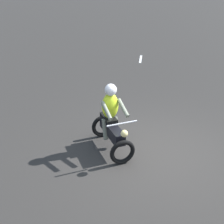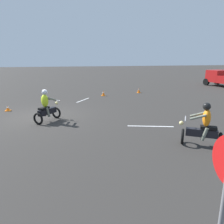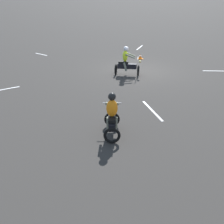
% 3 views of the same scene
% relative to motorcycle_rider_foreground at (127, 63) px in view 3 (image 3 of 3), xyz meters
% --- Properties ---
extents(ground_plane, '(120.00, 120.00, 0.00)m').
position_rel_motorcycle_rider_foreground_xyz_m(ground_plane, '(-1.06, -0.38, -0.73)').
color(ground_plane, '#2D2B28').
extents(motorcycle_rider_foreground, '(1.47, 1.34, 1.66)m').
position_rel_motorcycle_rider_foreground_xyz_m(motorcycle_rider_foreground, '(0.00, 0.00, 0.00)').
color(motorcycle_rider_foreground, black).
rests_on(motorcycle_rider_foreground, ground).
extents(motorcycle_rider_background, '(1.23, 1.51, 1.66)m').
position_rel_motorcycle_rider_foreground_xyz_m(motorcycle_rider_background, '(4.42, 5.87, 0.00)').
color(motorcycle_rider_background, black).
rests_on(motorcycle_rider_background, ground).
extents(traffic_cone_mid_center, '(0.32, 0.32, 0.31)m').
position_rel_motorcycle_rider_foreground_xyz_m(traffic_cone_mid_center, '(-2.80, -2.55, -0.58)').
color(traffic_cone_mid_center, orange).
rests_on(traffic_cone_mid_center, ground).
extents(lane_stripe_e, '(1.32, 0.15, 0.01)m').
position_rel_motorcycle_rider_foreground_xyz_m(lane_stripe_e, '(6.58, -1.10, -0.72)').
color(lane_stripe_e, silver).
rests_on(lane_stripe_e, ground).
extents(lane_stripe_n, '(0.66, 2.14, 0.01)m').
position_rel_motorcycle_rider_foreground_xyz_m(lane_stripe_n, '(1.82, 4.88, -0.72)').
color(lane_stripe_n, silver).
rests_on(lane_stripe_n, ground).
extents(lane_stripe_nw, '(1.65, 1.13, 0.01)m').
position_rel_motorcycle_rider_foreground_xyz_m(lane_stripe_nw, '(-5.23, 2.20, -0.72)').
color(lane_stripe_nw, silver).
rests_on(lane_stripe_nw, ground).
extents(lane_stripe_sw, '(1.35, 1.15, 0.01)m').
position_rel_motorcycle_rider_foreground_xyz_m(lane_stripe_sw, '(-4.78, -5.45, -0.72)').
color(lane_stripe_sw, silver).
rests_on(lane_stripe_sw, ground).
extents(lane_stripe_se, '(0.57, 1.16, 0.01)m').
position_rel_motorcycle_rider_foreground_xyz_m(lane_stripe_se, '(2.65, -7.26, -0.72)').
color(lane_stripe_se, silver).
rests_on(lane_stripe_se, ground).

